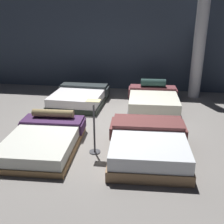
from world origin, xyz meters
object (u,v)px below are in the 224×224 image
(bed_2, at_px, (79,97))
(support_pillar, at_px, (199,46))
(bed_0, at_px, (44,140))
(price_sign, at_px, (94,133))
(bed_3, at_px, (153,100))
(bed_1, at_px, (148,145))

(bed_2, xyz_separation_m, support_pillar, (3.77, 1.30, 1.54))
(bed_2, relative_size, support_pillar, 0.57)
(bed_0, relative_size, support_pillar, 0.62)
(bed_0, xyz_separation_m, price_sign, (1.14, -0.03, 0.26))
(bed_2, height_order, support_pillar, support_pillar)
(bed_3, bearing_deg, bed_1, -94.14)
(bed_3, height_order, price_sign, price_sign)
(bed_3, distance_m, support_pillar, 2.47)
(bed_3, bearing_deg, bed_0, -131.12)
(bed_0, bearing_deg, bed_1, -2.86)
(bed_0, height_order, bed_3, bed_3)
(bed_3, relative_size, price_sign, 1.70)
(bed_0, bearing_deg, support_pillar, 46.12)
(support_pillar, bearing_deg, bed_1, -109.22)
(bed_1, height_order, support_pillar, support_pillar)
(support_pillar, bearing_deg, bed_3, -135.84)
(bed_0, height_order, support_pillar, support_pillar)
(bed_1, xyz_separation_m, bed_3, (0.09, 2.94, -0.01))
(bed_2, distance_m, bed_3, 2.36)
(bed_1, distance_m, price_sign, 1.14)
(bed_1, bearing_deg, price_sign, 178.04)
(bed_3, bearing_deg, bed_2, 176.07)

